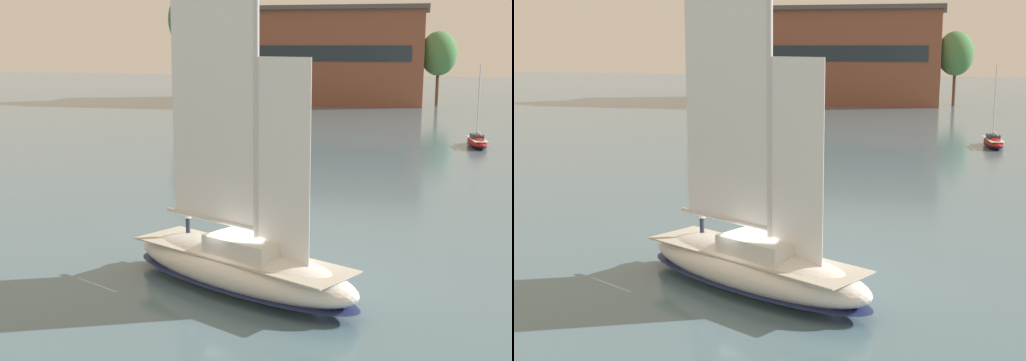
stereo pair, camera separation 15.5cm
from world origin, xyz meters
The scene contains 6 objects.
ground_plane centered at (0.00, 0.00, 0.00)m, with size 400.00×400.00×0.00m, color slate.
waterfront_building centered at (-12.68, 97.47, 8.11)m, with size 40.19×19.01×16.15m.
tree_shore_left centered at (-32.41, 94.31, 14.12)m, with size 9.80×9.80×20.17m.
tree_shore_center centered at (9.05, 93.79, 8.44)m, with size 5.86×5.86×12.05m.
sailboat_main centered at (0.02, -0.01, 1.25)m, with size 12.00×8.52×16.26m.
sailboat_moored_mid_channel centered at (12.44, 45.81, 0.55)m, with size 2.31×6.02×8.08m.
Camera 2 is at (7.38, -27.45, 10.17)m, focal length 50.00 mm.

